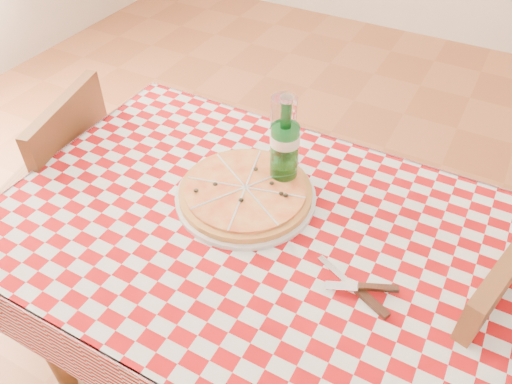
% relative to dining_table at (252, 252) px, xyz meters
% --- Properties ---
extents(dining_table, '(1.20, 0.80, 0.75)m').
position_rel_dining_table_xyz_m(dining_table, '(0.00, 0.00, 0.00)').
color(dining_table, brown).
rests_on(dining_table, ground).
extents(tablecloth, '(1.30, 0.90, 0.01)m').
position_rel_dining_table_xyz_m(tablecloth, '(0.00, 0.00, 0.09)').
color(tablecloth, '#9A090C').
rests_on(tablecloth, dining_table).
extents(chair_near, '(0.48, 0.48, 0.88)m').
position_rel_dining_table_xyz_m(chair_near, '(0.67, 0.08, -0.16)').
color(chair_near, brown).
rests_on(chair_near, ground).
extents(chair_far, '(0.48, 0.48, 0.87)m').
position_rel_dining_table_xyz_m(chair_far, '(-0.79, 0.06, -0.16)').
color(chair_far, brown).
rests_on(chair_far, ground).
extents(pizza_plate, '(0.45, 0.45, 0.05)m').
position_rel_dining_table_xyz_m(pizza_plate, '(-0.06, 0.08, 0.12)').
color(pizza_plate, '#C68342').
rests_on(pizza_plate, tablecloth).
extents(water_bottle, '(0.10, 0.10, 0.28)m').
position_rel_dining_table_xyz_m(water_bottle, '(-0.00, 0.18, 0.24)').
color(water_bottle, '#1B6D2D').
rests_on(water_bottle, tablecloth).
extents(wine_glass, '(0.10, 0.10, 0.19)m').
position_rel_dining_table_xyz_m(wine_glass, '(-0.07, 0.31, 0.19)').
color(wine_glass, white).
rests_on(wine_glass, tablecloth).
extents(cutlery, '(0.24, 0.20, 0.02)m').
position_rel_dining_table_xyz_m(cutlery, '(0.30, -0.06, 0.11)').
color(cutlery, silver).
rests_on(cutlery, tablecloth).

